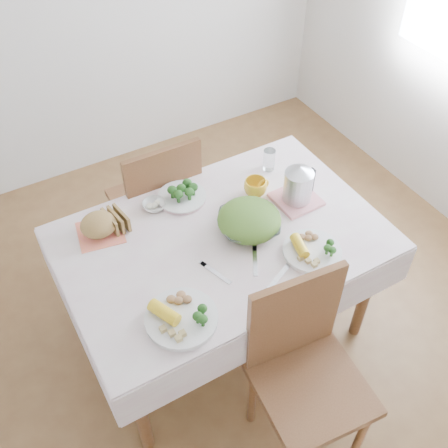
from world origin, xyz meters
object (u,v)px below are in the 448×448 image
dining_table (223,288)px  chair_near (311,391)px  chair_far (154,203)px  electric_kettle (298,182)px  dinner_plate_left (181,319)px  yellow_mug (255,188)px  dinner_plate_right (312,251)px  salad_bowl (249,224)px

dining_table → chair_near: 0.73m
chair_far → electric_kettle: (0.52, -0.64, 0.42)m
chair_near → dinner_plate_left: chair_near is taller
yellow_mug → electric_kettle: 0.22m
dinner_plate_left → dinner_plate_right: dinner_plate_left is taller
dinner_plate_left → yellow_mug: (0.67, 0.50, 0.03)m
chair_near → salad_bowl: (0.11, 0.71, 0.33)m
yellow_mug → chair_near: bearing=-106.8°
chair_near → yellow_mug: bearing=78.9°
dinner_plate_left → yellow_mug: bearing=36.7°
chair_far → dinner_plate_left: chair_far is taller
electric_kettle → dinner_plate_left: bearing=-155.3°
dining_table → chair_far: 0.69m
dinner_plate_right → yellow_mug: (-0.01, 0.47, 0.03)m
chair_far → dinner_plate_left: bearing=73.5°
chair_far → dinner_plate_right: 1.08m
dining_table → yellow_mug: (0.29, 0.18, 0.43)m
salad_bowl → yellow_mug: bearing=51.1°
dinner_plate_right → dinner_plate_left: bearing=-177.4°
chair_far → yellow_mug: size_ratio=8.45×
dining_table → chair_far: chair_far is taller
chair_near → salad_bowl: 0.79m
dining_table → electric_kettle: bearing=4.2°
dining_table → electric_kettle: size_ratio=6.94×
dining_table → salad_bowl: size_ratio=4.94×
dining_table → electric_kettle: electric_kettle is taller
electric_kettle → yellow_mug: bearing=138.4°
salad_bowl → electric_kettle: size_ratio=1.40×
dinner_plate_left → electric_kettle: bearing=23.4°
dining_table → salad_bowl: salad_bowl is taller
dining_table → dinner_plate_right: dinner_plate_right is taller
chair_near → dinner_plate_left: (-0.39, 0.41, 0.31)m
dinner_plate_right → yellow_mug: size_ratio=2.33×
chair_near → dinner_plate_right: bearing=62.7°
chair_far → dinner_plate_left: (-0.31, -1.00, 0.31)m
dinner_plate_left → dinner_plate_right: bearing=2.6°
chair_near → chair_far: 1.41m
dining_table → dinner_plate_left: size_ratio=4.64×
dinner_plate_right → chair_near: bearing=-123.0°
chair_near → dinner_plate_left: bearing=139.8°
salad_bowl → dinner_plate_left: (-0.51, -0.30, -0.02)m
salad_bowl → yellow_mug: size_ratio=2.44×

